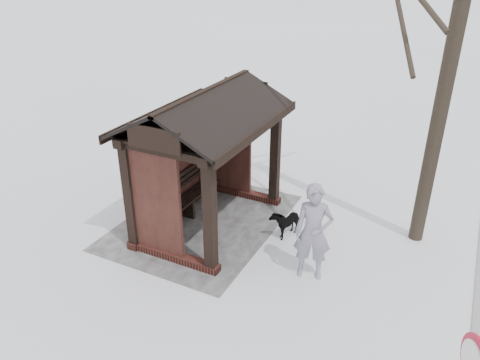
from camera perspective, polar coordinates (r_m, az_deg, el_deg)
name	(u,v)px	position (r m, az deg, el deg)	size (l,w,h in m)	color
ground	(210,224)	(10.58, -3.63, -5.33)	(120.00, 120.00, 0.00)	white
kerb	(479,297)	(9.54, 27.10, -12.60)	(120.00, 0.15, 0.06)	gray
trampled_patch	(203,221)	(10.66, -4.57, -5.03)	(4.20, 3.20, 0.02)	gray
bus_shelter	(201,132)	(9.69, -4.81, 5.84)	(3.60, 2.40, 3.09)	#3B1B15
pedestrian	(313,232)	(8.62, 8.92, -6.31)	(0.69, 0.45, 1.89)	gray
dog	(286,221)	(10.08, 5.59, -5.02)	(0.35, 0.76, 0.64)	black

